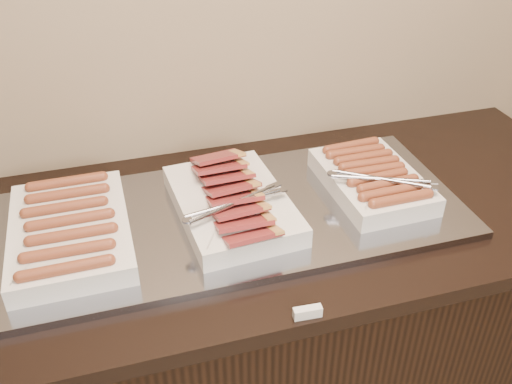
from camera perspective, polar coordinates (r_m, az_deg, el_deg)
counter at (r=1.72m, az=-2.18°, el=-14.82°), size 2.06×0.76×0.90m
warming_tray at (r=1.41m, az=-3.50°, el=-2.61°), size 1.20×0.50×0.02m
dish_left at (r=1.37m, az=-18.10°, el=-3.64°), size 0.26×0.40×0.07m
dish_center at (r=1.38m, az=-2.42°, el=-1.07°), size 0.28×0.41×0.09m
dish_right at (r=1.50m, az=11.57°, el=1.29°), size 0.26×0.34×0.08m
label_holder at (r=1.17m, az=5.17°, el=-11.89°), size 0.06×0.02×0.02m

